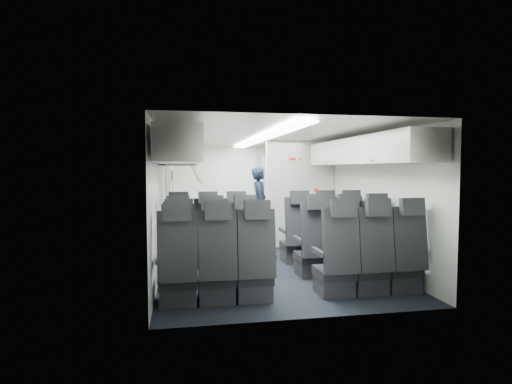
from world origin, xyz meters
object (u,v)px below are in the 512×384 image
object	(u,v)px
seat_row_front	(266,240)
seat_row_rear	(296,266)
galley_unit	(277,194)
flight_attendant	(260,203)
carry_on_bag	(183,158)
seat_row_mid	(279,251)
boarding_door	(169,199)

from	to	relation	value
seat_row_front	seat_row_rear	size ratio (longest dim) A/B	1.00
seat_row_front	galley_unit	size ratio (longest dim) A/B	1.75
seat_row_rear	flight_attendant	distance (m)	4.14
galley_unit	carry_on_bag	distance (m)	3.63
seat_row_front	carry_on_bag	distance (m)	2.01
seat_row_rear	carry_on_bag	size ratio (longest dim) A/B	9.16
galley_unit	carry_on_bag	world-z (taller)	galley_unit
seat_row_mid	seat_row_rear	size ratio (longest dim) A/B	1.00
seat_row_rear	flight_attendant	xyz separation A→B (m)	(0.34, 4.11, 0.41)
seat_row_mid	seat_row_rear	world-z (taller)	same
carry_on_bag	seat_row_mid	bearing A→B (deg)	-30.63
seat_row_rear	seat_row_front	bearing A→B (deg)	90.00
seat_row_rear	galley_unit	size ratio (longest dim) A/B	1.75
flight_attendant	boarding_door	bearing A→B (deg)	104.75
flight_attendant	carry_on_bag	world-z (taller)	carry_on_bag
galley_unit	carry_on_bag	size ratio (longest dim) A/B	5.22
seat_row_front	seat_row_mid	world-z (taller)	same
seat_row_mid	galley_unit	xyz separation A→B (m)	(0.95, 4.15, 0.55)
seat_row_mid	boarding_door	bearing A→B (deg)	118.77
seat_row_front	seat_row_mid	size ratio (longest dim) A/B	1.00
galley_unit	flight_attendant	distance (m)	1.13
flight_attendant	carry_on_bag	bearing A→B (deg)	144.06
galley_unit	boarding_door	bearing A→B (deg)	-155.72
seat_row_mid	boarding_door	distance (m)	3.45
seat_row_front	flight_attendant	world-z (taller)	flight_attendant
seat_row_front	carry_on_bag	xyz separation A→B (m)	(-1.35, 0.57, 1.37)
galley_unit	flight_attendant	bearing A→B (deg)	-123.04
boarding_door	carry_on_bag	bearing A→B (deg)	-79.27
seat_row_front	boarding_door	xyz separation A→B (m)	(-1.64, 2.09, 0.55)
seat_row_rear	boarding_door	bearing A→B (deg)	112.87
seat_row_mid	flight_attendant	bearing A→B (deg)	84.02
seat_row_front	carry_on_bag	bearing A→B (deg)	157.01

